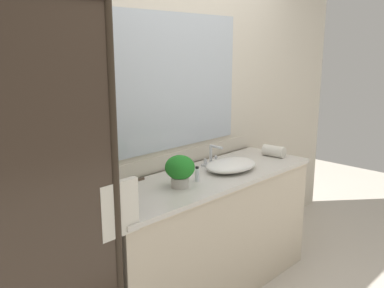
{
  "coord_description": "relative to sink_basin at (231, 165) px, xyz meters",
  "views": [
    {
      "loc": [
        -2.03,
        -1.83,
        1.76
      ],
      "look_at": [
        -0.15,
        0.0,
        1.15
      ],
      "focal_mm": 38.44,
      "sensor_mm": 36.0,
      "label": 1
    }
  ],
  "objects": [
    {
      "name": "wall_back_with_mirror",
      "position": [
        -0.22,
        0.38,
        0.37
      ],
      "size": [
        4.4,
        0.06,
        2.6
      ],
      "color": "beige",
      "rests_on": "ground_plane"
    },
    {
      "name": "vanity_cabinet",
      "position": [
        -0.22,
        0.05,
        -0.49
      ],
      "size": [
        1.8,
        0.58,
        0.9
      ],
      "color": "beige",
      "rests_on": "ground_plane"
    },
    {
      "name": "shower_enclosure",
      "position": [
        -1.5,
        -0.15,
        0.09
      ],
      "size": [
        1.2,
        0.59,
        2.0
      ],
      "color": "#2D2319",
      "rests_on": "ground_plane"
    },
    {
      "name": "sink_basin",
      "position": [
        0.0,
        0.0,
        0.0
      ],
      "size": [
        0.43,
        0.31,
        0.08
      ],
      "primitive_type": "ellipsoid",
      "color": "white",
      "rests_on": "vanity_cabinet"
    },
    {
      "name": "faucet",
      "position": [
        0.0,
        0.19,
        0.01
      ],
      "size": [
        0.17,
        0.13,
        0.16
      ],
      "color": "silver",
      "rests_on": "vanity_cabinet"
    },
    {
      "name": "potted_plant",
      "position": [
        -0.52,
        0.0,
        0.08
      ],
      "size": [
        0.19,
        0.19,
        0.21
      ],
      "color": "beige",
      "rests_on": "vanity_cabinet"
    },
    {
      "name": "amenity_bottle_lotion",
      "position": [
        -0.98,
        -0.04,
        -0.0
      ],
      "size": [
        0.03,
        0.03,
        0.08
      ],
      "color": "silver",
      "rests_on": "vanity_cabinet"
    },
    {
      "name": "amenity_bottle_shampoo",
      "position": [
        -0.36,
        0.0,
        0.01
      ],
      "size": [
        0.03,
        0.03,
        0.1
      ],
      "color": "silver",
      "rests_on": "vanity_cabinet"
    },
    {
      "name": "rolled_towel_near_edge",
      "position": [
        0.54,
        -0.01,
        0.01
      ],
      "size": [
        0.11,
        0.19,
        0.09
      ],
      "primitive_type": "cylinder",
      "rotation": [
        1.57,
        0.0,
        0.1
      ],
      "color": "silver",
      "rests_on": "vanity_cabinet"
    }
  ]
}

